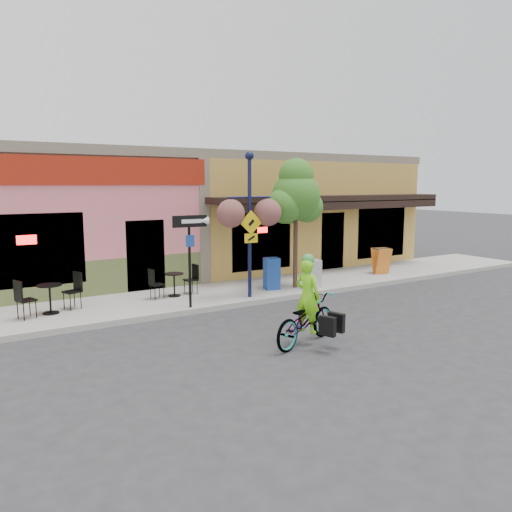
{
  "coord_description": "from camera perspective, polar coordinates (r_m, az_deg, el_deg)",
  "views": [
    {
      "loc": [
        -8.07,
        -11.14,
        3.4
      ],
      "look_at": [
        -0.85,
        0.5,
        1.4
      ],
      "focal_mm": 35.0,
      "sensor_mm": 36.0,
      "label": 1
    }
  ],
  "objects": [
    {
      "name": "newspaper_box_blue",
      "position": [
        15.42,
        1.81,
        -2.02
      ],
      "size": [
        0.52,
        0.48,
        0.98
      ],
      "primitive_type": null,
      "rotation": [
        0.0,
        0.0,
        -0.23
      ],
      "color": "#194197",
      "rests_on": "sidewalk"
    },
    {
      "name": "ground",
      "position": [
        14.17,
        3.99,
        -5.6
      ],
      "size": [
        90.0,
        90.0,
        0.0
      ],
      "primitive_type": "plane",
      "color": "#2D2D30",
      "rests_on": "ground"
    },
    {
      "name": "building",
      "position": [
        20.34,
        -8.43,
        4.97
      ],
      "size": [
        18.2,
        8.2,
        4.5
      ],
      "primitive_type": null,
      "color": "#DF6E7A",
      "rests_on": "ground"
    },
    {
      "name": "cafe_set_right",
      "position": [
        14.66,
        -9.33,
        -2.86
      ],
      "size": [
        1.53,
        0.88,
        0.88
      ],
      "primitive_type": null,
      "rotation": [
        0.0,
        0.0,
        0.1
      ],
      "color": "black",
      "rests_on": "sidewalk"
    },
    {
      "name": "street_tree",
      "position": [
        15.52,
        4.56,
        3.78
      ],
      "size": [
        1.99,
        1.99,
        4.06
      ],
      "primitive_type": null,
      "rotation": [
        0.0,
        0.0,
        0.3
      ],
      "color": "#3D7A26",
      "rests_on": "sidewalk"
    },
    {
      "name": "cafe_set_left",
      "position": [
        13.55,
        -22.49,
        -4.11
      ],
      "size": [
        1.8,
        1.31,
        0.97
      ],
      "primitive_type": null,
      "rotation": [
        0.0,
        0.0,
        0.34
      ],
      "color": "black",
      "rests_on": "sidewalk"
    },
    {
      "name": "sidewalk",
      "position": [
        15.77,
        -0.27,
        -3.86
      ],
      "size": [
        24.0,
        3.0,
        0.15
      ],
      "primitive_type": "cube",
      "color": "#9E9B93",
      "rests_on": "ground"
    },
    {
      "name": "bicycle",
      "position": [
        10.72,
        5.65,
        -7.25
      ],
      "size": [
        2.15,
        1.33,
        1.07
      ],
      "primitive_type": "imported",
      "rotation": [
        0.0,
        0.0,
        1.9
      ],
      "color": "maroon",
      "rests_on": "ground"
    },
    {
      "name": "sandwich_board",
      "position": [
        18.52,
        14.4,
        -0.6
      ],
      "size": [
        0.64,
        0.52,
        0.93
      ],
      "primitive_type": null,
      "rotation": [
        0.0,
        0.0,
        -0.22
      ],
      "color": "orange",
      "rests_on": "sidewalk"
    },
    {
      "name": "curb",
      "position": [
        14.59,
        2.73,
        -4.88
      ],
      "size": [
        24.0,
        0.12,
        0.15
      ],
      "primitive_type": "cube",
      "color": "#A8A59E",
      "rests_on": "ground"
    },
    {
      "name": "newspaper_box_grey",
      "position": [
        15.73,
        6.56,
        -2.04
      ],
      "size": [
        0.45,
        0.42,
        0.88
      ],
      "primitive_type": null,
      "rotation": [
        0.0,
        0.0,
        -0.12
      ],
      "color": "#B3B3B3",
      "rests_on": "sidewalk"
    },
    {
      "name": "cyclist_rider",
      "position": [
        10.68,
        5.89,
        -5.86
      ],
      "size": [
        0.55,
        0.67,
        1.58
      ],
      "primitive_type": "imported",
      "rotation": [
        0.0,
        0.0,
        1.9
      ],
      "color": "#79EA18",
      "rests_on": "ground"
    },
    {
      "name": "lamp_post",
      "position": [
        14.13,
        -0.74,
        3.52
      ],
      "size": [
        1.38,
        0.69,
        4.14
      ],
      "primitive_type": null,
      "rotation": [
        0.0,
        0.0,
        -0.13
      ],
      "color": "#12163B",
      "rests_on": "sidewalk"
    },
    {
      "name": "one_way_sign",
      "position": [
        13.14,
        -7.59,
        -0.66
      ],
      "size": [
        0.94,
        0.26,
        2.43
      ],
      "primitive_type": null,
      "rotation": [
        0.0,
        0.0,
        -0.06
      ],
      "color": "black",
      "rests_on": "sidewalk"
    }
  ]
}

